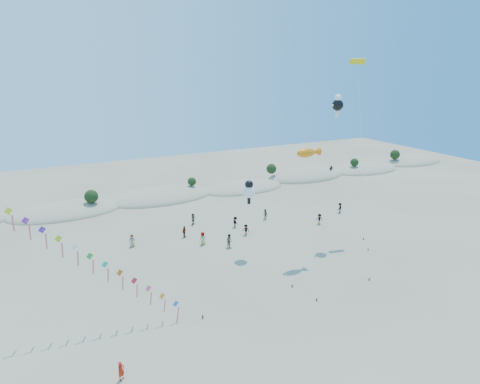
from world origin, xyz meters
name	(u,v)px	position (x,y,z in m)	size (l,w,h in m)	color
ground	(310,345)	(0.00, 0.00, 0.00)	(160.00, 160.00, 0.00)	#817459
dune_ridge	(167,196)	(1.06, 45.14, 0.11)	(145.30, 11.49, 5.57)	gray
kite_train	(10,213)	(-21.04, 12.56, 11.16)	(27.28, 9.59, 21.65)	#3F2D1E
fish_kite	(308,153)	(9.41, 14.40, 13.02)	(6.43, 9.80, 13.59)	#3F2D1E
cartoon_kite_low	(249,190)	(3.60, 18.05, 8.28)	(1.52, 10.30, 9.53)	#3F2D1E
cartoon_kite_high	(338,104)	(16.04, 17.78, 18.05)	(2.64, 6.77, 19.26)	#3F2D1E
parafoil_kite	(358,66)	(19.66, 18.72, 22.60)	(8.76, 13.61, 23.61)	#3F2D1E
dark_kite	(340,188)	(19.64, 20.33, 5.89)	(0.88, 8.25, 8.69)	#3F2D1E
flyer_foreground	(121,371)	(-14.95, 3.11, 0.77)	(0.56, 0.37, 1.53)	red
beachgoers	(241,225)	(6.05, 25.08, 0.83)	(33.92, 11.13, 1.86)	slate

